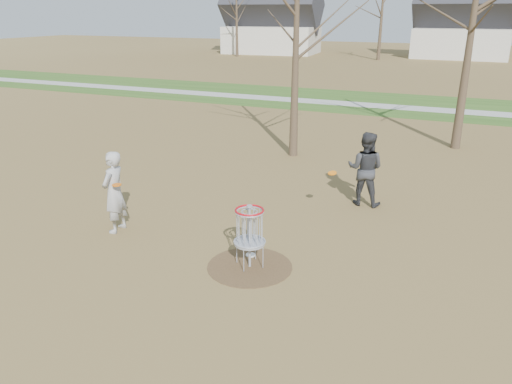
# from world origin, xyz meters

# --- Properties ---
(ground) EXTENTS (160.00, 160.00, 0.00)m
(ground) POSITION_xyz_m (0.00, 0.00, 0.00)
(ground) COLOR brown
(ground) RESTS_ON ground
(green_band) EXTENTS (160.00, 8.00, 0.01)m
(green_band) POSITION_xyz_m (0.00, 21.00, 0.01)
(green_band) COLOR #2D5119
(green_band) RESTS_ON ground
(footpath) EXTENTS (160.00, 1.50, 0.01)m
(footpath) POSITION_xyz_m (0.00, 20.00, 0.01)
(footpath) COLOR #9E9E99
(footpath) RESTS_ON green_band
(dirt_circle) EXTENTS (1.80, 1.80, 0.01)m
(dirt_circle) POSITION_xyz_m (0.00, 0.00, 0.01)
(dirt_circle) COLOR #47331E
(dirt_circle) RESTS_ON ground
(player_standing) EXTENTS (0.52, 0.76, 2.00)m
(player_standing) POSITION_xyz_m (-3.72, 0.41, 1.00)
(player_standing) COLOR #A6A6A6
(player_standing) RESTS_ON ground
(player_throwing) EXTENTS (1.00, 0.79, 2.04)m
(player_throwing) POSITION_xyz_m (1.42, 4.57, 1.02)
(player_throwing) COLOR #303235
(player_throwing) RESTS_ON ground
(disc_grounded) EXTENTS (0.22, 0.22, 0.02)m
(disc_grounded) POSITION_xyz_m (-0.18, 0.46, 0.02)
(disc_grounded) COLOR white
(disc_grounded) RESTS_ON dirt_circle
(discs_in_play) EXTENTS (4.58, 3.14, 0.08)m
(discs_in_play) POSITION_xyz_m (-1.21, 1.78, 1.26)
(discs_in_play) COLOR orange
(discs_in_play) RESTS_ON ground
(disc_golf_basket) EXTENTS (0.64, 0.64, 1.35)m
(disc_golf_basket) POSITION_xyz_m (0.00, 0.00, 0.91)
(disc_golf_basket) COLOR #9EA3AD
(disc_golf_basket) RESTS_ON ground
(bare_trees) EXTENTS (52.62, 44.98, 9.00)m
(bare_trees) POSITION_xyz_m (1.78, 35.79, 5.35)
(bare_trees) COLOR #382B1E
(bare_trees) RESTS_ON ground
(houses_row) EXTENTS (56.51, 10.01, 7.26)m
(houses_row) POSITION_xyz_m (4.32, 52.56, 3.52)
(houses_row) COLOR silver
(houses_row) RESTS_ON ground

